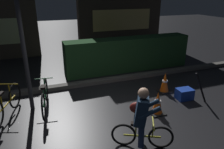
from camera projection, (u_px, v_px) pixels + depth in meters
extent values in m
plane|color=black|center=(113.00, 120.00, 5.03)|extent=(40.00, 40.00, 0.00)
cube|color=#56544F|center=(89.00, 83.00, 6.93)|extent=(12.00, 0.24, 0.12)
cube|color=#214723|center=(128.00, 54.00, 8.10)|extent=(4.80, 0.70, 1.23)
cube|color=#F2D172|center=(122.00, 20.00, 11.61)|extent=(3.32, 0.04, 1.10)
cylinder|color=#2D2D33|center=(25.00, 55.00, 4.99)|extent=(0.10, 0.10, 2.87)
torus|color=black|center=(15.00, 95.00, 5.49)|extent=(0.26, 0.63, 0.66)
cylinder|color=gold|center=(6.00, 105.00, 5.03)|extent=(0.37, 0.93, 0.04)
cylinder|color=gold|center=(1.00, 101.00, 4.80)|extent=(0.03, 0.03, 0.37)
cube|color=black|center=(0.00, 94.00, 4.74)|extent=(0.16, 0.22, 0.05)
cylinder|color=gold|center=(10.00, 92.00, 5.21)|extent=(0.03, 0.03, 0.41)
cylinder|color=gold|center=(8.00, 84.00, 5.13)|extent=(0.44, 0.18, 0.02)
torus|color=black|center=(46.00, 89.00, 5.83)|extent=(0.13, 0.65, 0.65)
torus|color=black|center=(44.00, 107.00, 4.95)|extent=(0.13, 0.65, 0.65)
cylinder|color=#236B38|center=(45.00, 97.00, 5.39)|extent=(0.17, 0.97, 0.04)
cylinder|color=#236B38|center=(44.00, 94.00, 5.17)|extent=(0.03, 0.03, 0.36)
cube|color=black|center=(43.00, 87.00, 5.10)|extent=(0.13, 0.21, 0.05)
cylinder|color=#236B38|center=(45.00, 86.00, 5.56)|extent=(0.03, 0.03, 0.41)
cylinder|color=#236B38|center=(44.00, 78.00, 5.48)|extent=(0.46, 0.09, 0.02)
cube|color=black|center=(157.00, 113.00, 5.30)|extent=(0.36, 0.36, 0.03)
cone|color=#EA560F|center=(158.00, 102.00, 5.20)|extent=(0.26, 0.26, 0.55)
cylinder|color=white|center=(158.00, 101.00, 5.19)|extent=(0.16, 0.16, 0.05)
cube|color=black|center=(164.00, 91.00, 6.45)|extent=(0.36, 0.36, 0.03)
cone|color=#EA560F|center=(165.00, 82.00, 6.34)|extent=(0.26, 0.26, 0.57)
cylinder|color=white|center=(165.00, 81.00, 6.33)|extent=(0.16, 0.16, 0.05)
cube|color=#193DB7|center=(184.00, 94.00, 5.97)|extent=(0.46, 0.34, 0.30)
torus|color=black|center=(161.00, 137.00, 4.04)|extent=(0.45, 0.26, 0.48)
torus|color=black|center=(124.00, 135.00, 4.11)|extent=(0.45, 0.26, 0.48)
cylinder|color=gold|center=(142.00, 136.00, 4.07)|extent=(0.64, 0.35, 0.04)
cylinder|color=gold|center=(136.00, 130.00, 4.04)|extent=(0.03, 0.03, 0.26)
cube|color=black|center=(136.00, 124.00, 3.99)|extent=(0.22, 0.18, 0.05)
cylinder|color=gold|center=(153.00, 130.00, 4.00)|extent=(0.03, 0.03, 0.30)
cylinder|color=gold|center=(153.00, 123.00, 3.95)|extent=(0.23, 0.42, 0.02)
cylinder|color=navy|center=(141.00, 130.00, 4.15)|extent=(0.19, 0.24, 0.42)
cylinder|color=navy|center=(141.00, 137.00, 3.96)|extent=(0.19, 0.24, 0.42)
cube|color=#192D47|center=(141.00, 111.00, 3.88)|extent=(0.38, 0.40, 0.54)
sphere|color=tan|center=(143.00, 93.00, 3.75)|extent=(0.20, 0.20, 0.20)
cylinder|color=#192D47|center=(149.00, 105.00, 3.98)|extent=(0.39, 0.25, 0.29)
cylinder|color=#192D47|center=(150.00, 113.00, 3.72)|extent=(0.39, 0.25, 0.29)
ellipsoid|color=maroon|center=(138.00, 108.00, 4.09)|extent=(0.36, 0.29, 0.24)
cylinder|color=black|center=(201.00, 88.00, 5.76)|extent=(0.31, 0.28, 0.80)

